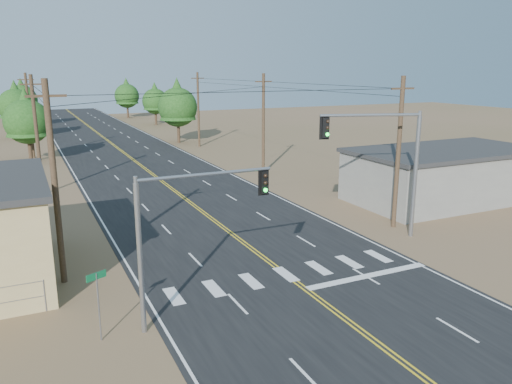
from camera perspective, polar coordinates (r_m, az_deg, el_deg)
ground at (r=20.48m, az=14.75°, el=-17.15°), size 220.00×220.00×0.00m
road at (r=45.92m, az=-9.89°, el=0.59°), size 15.00×200.00×0.02m
building_right at (r=43.20m, az=20.73°, el=1.76°), size 15.00×8.00×4.00m
utility_pole_left_near at (r=25.73m, az=-22.03°, el=1.00°), size 1.80×0.30×10.00m
utility_pole_left_mid at (r=45.47m, az=-23.77°, el=6.04°), size 1.80×0.30×10.00m
utility_pole_left_far at (r=65.38m, az=-24.46°, el=8.02°), size 1.80×0.30×10.00m
utility_pole_right_near at (r=34.00m, az=15.96°, el=4.40°), size 1.80×0.30×10.00m
utility_pole_right_mid at (r=50.62m, az=0.85°, el=7.89°), size 1.80×0.30×10.00m
utility_pole_right_far at (r=69.05m, az=-6.61°, el=9.40°), size 1.80×0.30×10.00m
signal_mast_left at (r=20.22m, az=-8.64°, el=-3.52°), size 5.79×0.38×6.48m
signal_mast_right at (r=31.59m, az=14.97°, el=4.21°), size 6.02×2.18×7.95m
street_sign at (r=20.55m, az=-17.63°, el=-11.20°), size 0.79×0.38×2.86m
tree_left_near at (r=62.39m, az=-24.74°, el=7.80°), size 5.05×5.05×8.42m
tree_left_mid at (r=85.25m, az=-25.75°, el=9.18°), size 5.31×5.31×8.85m
tree_left_far at (r=102.97m, az=-25.18°, el=9.82°), size 5.32×5.32×8.87m
tree_right_near at (r=73.05m, az=-8.96°, el=10.00°), size 5.56×5.56×9.27m
tree_right_mid at (r=98.31m, az=-11.47°, el=10.41°), size 4.82×4.82×8.03m
tree_right_far at (r=113.24m, az=-14.56°, el=10.85°), size 5.18×5.18×8.63m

